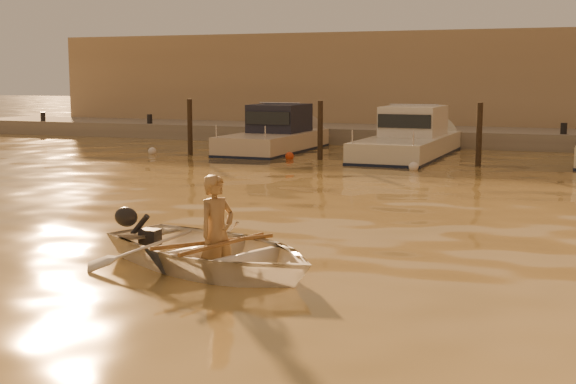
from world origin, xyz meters
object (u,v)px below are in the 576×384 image
at_px(moored_boat_1, 273,135).
at_px(moored_boat_2, 408,139).
at_px(dinghy, 212,251).
at_px(waterfront_building, 528,85).
at_px(person, 217,233).

xyz_separation_m(moored_boat_1, moored_boat_2, (5.17, 0.00, 0.00)).
bearing_deg(dinghy, waterfront_building, 16.83).
relative_size(dinghy, person, 2.22).
bearing_deg(moored_boat_1, person, -69.66).
distance_m(moored_boat_2, waterfront_building, 11.53).
height_order(dinghy, moored_boat_2, moored_boat_2).
relative_size(moored_boat_1, moored_boat_2, 0.84).
bearing_deg(person, dinghy, 90.00).
distance_m(dinghy, person, 0.30).
height_order(moored_boat_2, waterfront_building, waterfront_building).
relative_size(dinghy, waterfront_building, 0.08).
bearing_deg(moored_boat_1, moored_boat_2, 0.00).
xyz_separation_m(person, moored_boat_1, (-6.48, 17.49, 0.07)).
relative_size(dinghy, moored_boat_1, 0.56).
height_order(dinghy, moored_boat_1, moored_boat_1).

